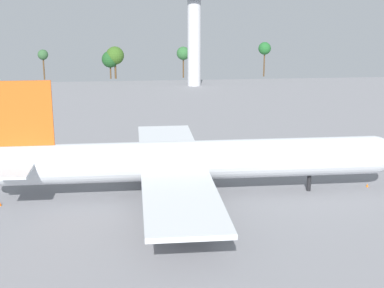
% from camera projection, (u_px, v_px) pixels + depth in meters
% --- Properties ---
extents(ground_plane, '(277.55, 277.55, 0.00)m').
position_uv_depth(ground_plane, '(192.00, 195.00, 92.97)').
color(ground_plane, gray).
extents(cargo_airplane, '(69.39, 58.14, 19.82)m').
position_uv_depth(cargo_airplane, '(190.00, 161.00, 91.41)').
color(cargo_airplane, silver).
rests_on(cargo_airplane, ground_plane).
extents(pushback_tractor, '(2.72, 4.73, 2.13)m').
position_uv_depth(pushback_tractor, '(54.00, 167.00, 104.58)').
color(pushback_tractor, silver).
rests_on(pushback_tractor, ground_plane).
extents(safety_cone_nose, '(0.42, 0.42, 0.60)m').
position_uv_depth(safety_cone_nose, '(367.00, 185.00, 96.93)').
color(safety_cone_nose, orange).
rests_on(safety_cone_nose, ground_plane).
extents(safety_cone_tail, '(0.57, 0.57, 0.81)m').
position_uv_depth(safety_cone_tail, '(0.00, 203.00, 87.98)').
color(safety_cone_tail, orange).
rests_on(safety_cone_tail, ground_plane).
extents(control_tower, '(9.64, 9.64, 35.87)m').
position_uv_depth(control_tower, '(194.00, 30.00, 207.60)').
color(control_tower, silver).
rests_on(control_tower, ground_plane).
extents(tree_line_backdrop, '(97.98, 7.59, 14.74)m').
position_uv_depth(tree_line_backdrop, '(139.00, 55.00, 230.51)').
color(tree_line_backdrop, '#51381E').
rests_on(tree_line_backdrop, ground_plane).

